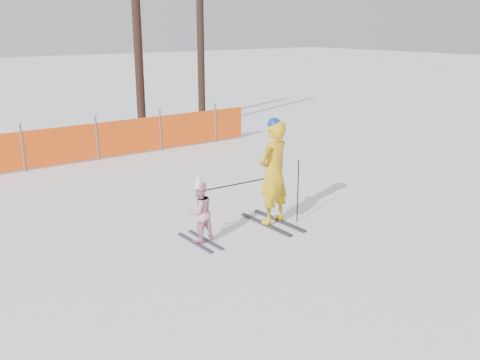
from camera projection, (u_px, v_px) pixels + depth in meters
name	position (u px, v px, depth m)	size (l,w,h in m)	color
ground	(257.00, 241.00, 9.42)	(120.00, 120.00, 0.00)	white
adult	(273.00, 172.00, 9.94)	(0.79, 1.43, 2.05)	black
child	(200.00, 212.00, 9.20)	(0.54, 1.06, 1.24)	black
ski_poles	(267.00, 188.00, 9.83)	(1.94, 0.29, 1.23)	black
safety_fence	(1.00, 153.00, 13.41)	(15.07, 0.06, 1.25)	#595960
tree_trunks	(164.00, 40.00, 18.69)	(2.62, 0.61, 6.53)	black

